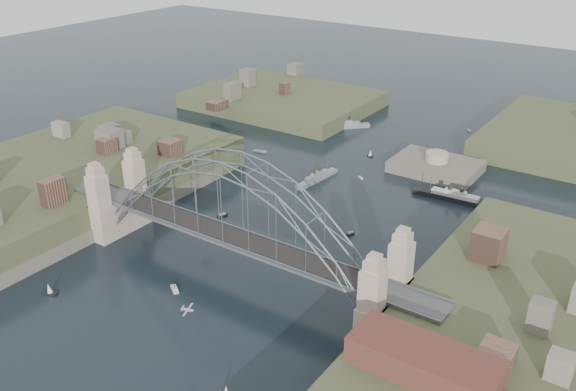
{
  "coord_description": "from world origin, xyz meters",
  "views": [
    {
      "loc": [
        65.88,
        -77.77,
        65.17
      ],
      "look_at": [
        0.0,
        18.0,
        10.0
      ],
      "focal_mm": 38.7,
      "sensor_mm": 36.0,
      "label": 1
    }
  ],
  "objects_px": {
    "wharf_shed": "(424,361)",
    "naval_cruiser_far": "(346,126)",
    "bridge": "(233,219)",
    "naval_cruiser_near": "(317,178)",
    "ocean_liner": "(455,198)",
    "fort_island": "(435,173)"
  },
  "relations": [
    {
      "from": "naval_cruiser_far",
      "to": "ocean_liner",
      "type": "height_order",
      "value": "naval_cruiser_far"
    },
    {
      "from": "naval_cruiser_far",
      "to": "bridge",
      "type": "bearing_deg",
      "value": -73.95
    },
    {
      "from": "bridge",
      "to": "naval_cruiser_far",
      "type": "distance_m",
      "value": 91.31
    },
    {
      "from": "fort_island",
      "to": "ocean_liner",
      "type": "bearing_deg",
      "value": -53.0
    },
    {
      "from": "wharf_shed",
      "to": "naval_cruiser_near",
      "type": "relative_size",
      "value": 1.29
    },
    {
      "from": "wharf_shed",
      "to": "fort_island",
      "type": "bearing_deg",
      "value": 110.85
    },
    {
      "from": "fort_island",
      "to": "naval_cruiser_near",
      "type": "distance_m",
      "value": 32.51
    },
    {
      "from": "wharf_shed",
      "to": "naval_cruiser_far",
      "type": "distance_m",
      "value": 122.73
    },
    {
      "from": "bridge",
      "to": "naval_cruiser_near",
      "type": "bearing_deg",
      "value": 103.09
    },
    {
      "from": "fort_island",
      "to": "ocean_liner",
      "type": "height_order",
      "value": "fort_island"
    },
    {
      "from": "naval_cruiser_near",
      "to": "wharf_shed",
      "type": "bearing_deg",
      "value": -47.99
    },
    {
      "from": "bridge",
      "to": "ocean_liner",
      "type": "height_order",
      "value": "bridge"
    },
    {
      "from": "naval_cruiser_near",
      "to": "ocean_liner",
      "type": "relative_size",
      "value": 0.74
    },
    {
      "from": "naval_cruiser_near",
      "to": "naval_cruiser_far",
      "type": "bearing_deg",
      "value": 109.4
    },
    {
      "from": "wharf_shed",
      "to": "ocean_liner",
      "type": "xyz_separation_m",
      "value": [
        -21.24,
        69.72,
        -9.21
      ]
    },
    {
      "from": "fort_island",
      "to": "naval_cruiser_far",
      "type": "distance_m",
      "value": 40.79
    },
    {
      "from": "bridge",
      "to": "naval_cruiser_near",
      "type": "relative_size",
      "value": 5.44
    },
    {
      "from": "wharf_shed",
      "to": "ocean_liner",
      "type": "relative_size",
      "value": 0.96
    },
    {
      "from": "bridge",
      "to": "naval_cruiser_near",
      "type": "height_order",
      "value": "bridge"
    },
    {
      "from": "fort_island",
      "to": "ocean_liner",
      "type": "relative_size",
      "value": 1.05
    },
    {
      "from": "naval_cruiser_near",
      "to": "ocean_liner",
      "type": "bearing_deg",
      "value": 14.55
    },
    {
      "from": "fort_island",
      "to": "ocean_liner",
      "type": "xyz_separation_m",
      "value": [
        10.76,
        -14.28,
        1.13
      ]
    }
  ]
}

